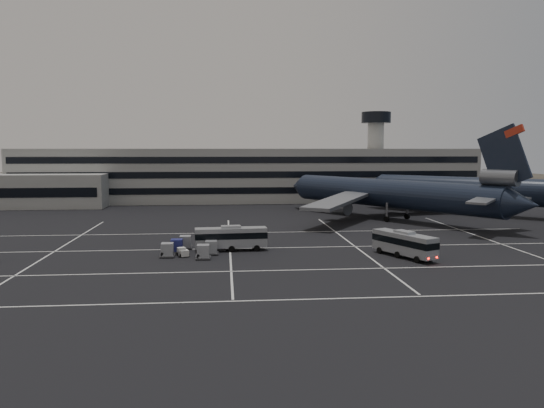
% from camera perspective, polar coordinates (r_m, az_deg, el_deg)
% --- Properties ---
extents(ground, '(260.00, 260.00, 0.00)m').
position_cam_1_polar(ground, '(71.59, 0.31, -5.34)').
color(ground, black).
rests_on(ground, ground).
extents(lane_markings, '(90.00, 55.62, 0.01)m').
position_cam_1_polar(lane_markings, '(72.39, 1.01, -5.21)').
color(lane_markings, silver).
rests_on(lane_markings, ground).
extents(terminal, '(125.00, 26.00, 24.00)m').
position_cam_1_polar(terminal, '(141.25, -3.63, 3.09)').
color(terminal, gray).
rests_on(terminal, ground).
extents(hills, '(352.00, 180.00, 44.00)m').
position_cam_1_polar(hills, '(242.55, 0.72, -0.19)').
color(hills, '#38332B').
rests_on(hills, ground).
extents(trijet_main, '(40.33, 50.40, 18.08)m').
position_cam_1_polar(trijet_main, '(106.98, 12.72, 1.12)').
color(trijet_main, black).
rests_on(trijet_main, ground).
extents(trijet_far, '(46.72, 42.57, 18.08)m').
position_cam_1_polar(trijet_far, '(119.72, 22.65, 1.40)').
color(trijet_far, black).
rests_on(trijet_far, ground).
extents(bus_near, '(6.21, 9.90, 3.47)m').
position_cam_1_polar(bus_near, '(70.85, 14.03, -4.07)').
color(bus_near, '#979A9F').
rests_on(bus_near, ground).
extents(bus_far, '(10.03, 3.05, 3.49)m').
position_cam_1_polar(bus_far, '(73.42, -4.44, -3.55)').
color(bus_far, '#979A9F').
rests_on(bus_far, ground).
extents(tug_b, '(1.82, 2.24, 1.25)m').
position_cam_1_polar(tug_b, '(70.55, -9.55, -5.13)').
color(tug_b, silver).
rests_on(tug_b, ground).
extents(uld_cluster, '(9.10, 9.90, 1.83)m').
position_cam_1_polar(uld_cluster, '(72.13, -8.40, -4.59)').
color(uld_cluster, '#2D2D30').
rests_on(uld_cluster, ground).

